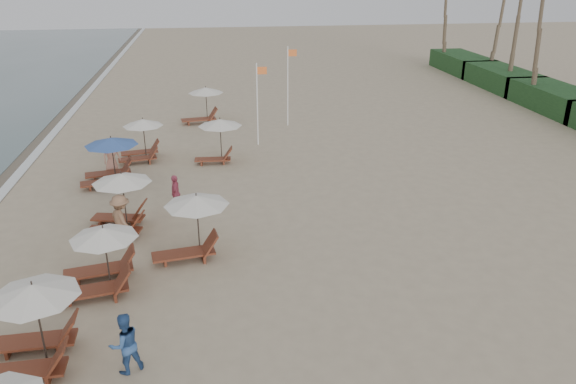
{
  "coord_description": "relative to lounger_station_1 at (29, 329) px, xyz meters",
  "views": [
    {
      "loc": [
        -1.88,
        -12.73,
        9.49
      ],
      "look_at": [
        1.0,
        6.83,
        1.3
      ],
      "focal_mm": 34.52,
      "sensor_mm": 36.0,
      "label": 1
    }
  ],
  "objects": [
    {
      "name": "ground",
      "position": [
        6.6,
        0.51,
        -1.09
      ],
      "size": [
        160.0,
        160.0,
        0.0
      ],
      "primitive_type": "plane",
      "color": "tan",
      "rests_on": "ground"
    },
    {
      "name": "lounger_station_1",
      "position": [
        0.0,
        0.0,
        0.0
      ],
      "size": [
        2.69,
        2.24,
        2.34
      ],
      "color": "brown",
      "rests_on": "ground"
    },
    {
      "name": "lounger_station_2",
      "position": [
        1.05,
        3.48,
        -0.16
      ],
      "size": [
        2.7,
        2.4,
        2.08
      ],
      "color": "brown",
      "rests_on": "ground"
    },
    {
      "name": "lounger_station_3",
      "position": [
        1.14,
        7.62,
        0.01
      ],
      "size": [
        2.63,
        2.27,
        2.29
      ],
      "color": "brown",
      "rests_on": "ground"
    },
    {
      "name": "lounger_station_4",
      "position": [
        0.02,
        12.76,
        -0.0
      ],
      "size": [
        2.81,
        2.42,
        2.18
      ],
      "color": "brown",
      "rests_on": "ground"
    },
    {
      "name": "lounger_station_5",
      "position": [
        1.15,
        15.92,
        -0.05
      ],
      "size": [
        2.48,
        2.08,
        2.17
      ],
      "color": "brown",
      "rests_on": "ground"
    },
    {
      "name": "inland_station_0",
      "position": [
        3.89,
        5.07,
        0.21
      ],
      "size": [
        2.85,
        2.24,
        2.22
      ],
      "color": "brown",
      "rests_on": "ground"
    },
    {
      "name": "inland_station_1",
      "position": [
        5.1,
        14.99,
        0.36
      ],
      "size": [
        2.59,
        2.24,
        2.22
      ],
      "color": "brown",
      "rests_on": "ground"
    },
    {
      "name": "inland_station_2",
      "position": [
        4.35,
        22.82,
        0.19
      ],
      "size": [
        2.89,
        2.24,
        2.22
      ],
      "color": "brown",
      "rests_on": "ground"
    },
    {
      "name": "beachgoer_mid_a",
      "position": [
        2.36,
        -0.6,
        -0.26
      ],
      "size": [
        1.0,
        0.93,
        1.65
      ],
      "primitive_type": "imported",
      "rotation": [
        0.0,
        0.0,
        3.64
      ],
      "color": "#2D5089",
      "rests_on": "ground"
    },
    {
      "name": "beachgoer_mid_b",
      "position": [
        1.41,
        6.44,
        -0.13
      ],
      "size": [
        1.29,
        1.42,
        1.91
      ],
      "primitive_type": "imported",
      "rotation": [
        0.0,
        0.0,
        2.18
      ],
      "color": "#8A6246",
      "rests_on": "ground"
    },
    {
      "name": "beachgoer_far_a",
      "position": [
        3.21,
        9.14,
        -0.3
      ],
      "size": [
        0.39,
        0.92,
        1.57
      ],
      "primitive_type": "imported",
      "rotation": [
        0.0,
        0.0,
        4.7
      ],
      "color": "#BF4C66",
      "rests_on": "ground"
    },
    {
      "name": "beachgoer_far_b",
      "position": [
        -0.06,
        14.19,
        -0.21
      ],
      "size": [
        1.02,
        0.96,
        1.76
      ],
      "primitive_type": "imported",
      "rotation": [
        0.0,
        0.0,
        0.62
      ],
      "color": "tan",
      "rests_on": "ground"
    },
    {
      "name": "flag_pole_near",
      "position": [
        7.45,
        17.64,
        1.44
      ],
      "size": [
        0.59,
        0.08,
        4.55
      ],
      "color": "silver",
      "rests_on": "ground"
    },
    {
      "name": "flag_pole_far",
      "position": [
        9.69,
        21.4,
        1.61
      ],
      "size": [
        0.6,
        0.08,
        4.89
      ],
      "color": "silver",
      "rests_on": "ground"
    }
  ]
}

